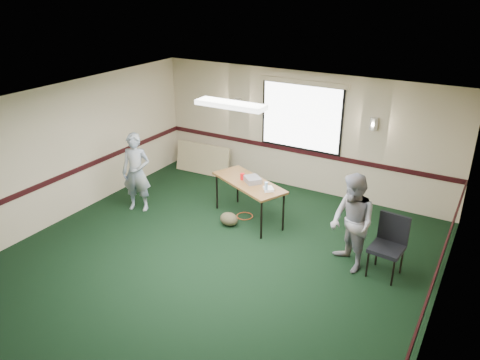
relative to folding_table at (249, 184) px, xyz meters
The scene contains 13 objects.
ground 2.21m from the folding_table, 83.37° to the right, with size 8.00×8.00×0.00m, color black.
room_shell 0.85m from the folding_table, 16.53° to the left, with size 8.00×8.02×8.00m.
folding_table is the anchor object (origin of this frame).
projector 0.14m from the folding_table, ahead, with size 0.33×0.27×0.11m, color gray.
game_console 0.55m from the folding_table, 17.90° to the right, with size 0.21×0.17×0.05m, color white.
red_cup 0.20m from the folding_table, behind, with size 0.09×0.09×0.13m, color red.
water_bottle 0.60m from the folding_table, 26.99° to the right, with size 0.06×0.06×0.20m, color #90BFEC.
duffel_bag 0.79m from the folding_table, 115.94° to the right, with size 0.38×0.28×0.27m, color #474028.
cable_coil 0.77m from the folding_table, 156.78° to the left, with size 0.34×0.34×0.02m, color #BE3F17.
folded_table 2.70m from the folding_table, 144.57° to the left, with size 1.46×0.06×0.75m, color tan.
conference_chair 2.93m from the folding_table, ahead, with size 0.55×0.57×1.03m.
person_left 2.35m from the folding_table, 161.15° to the right, with size 0.61×0.40×1.66m, color #405B8D.
person_right 2.38m from the folding_table, 15.53° to the right, with size 0.82×0.64×1.68m, color #7C95C0.
Camera 1 is at (3.84, -5.31, 4.54)m, focal length 35.00 mm.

